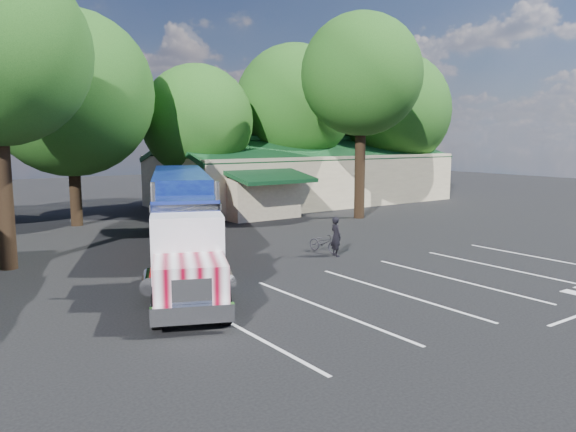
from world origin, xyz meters
TOP-DOWN VIEW (x-y plane):
  - ground at (0.00, 0.00)m, footprint 120.00×120.00m
  - event_hall at (13.74, 17.81)m, footprint 24.20×14.12m
  - tree_row_c at (-5.00, 16.20)m, footprint 10.00×10.00m
  - tree_row_d at (4.00, 17.50)m, footprint 8.00×8.00m
  - tree_row_e at (13.00, 18.00)m, footprint 9.60×9.60m
  - tree_row_f at (23.00, 16.80)m, footprint 10.40×10.40m
  - tree_near_right at (11.50, 8.50)m, footprint 8.00×8.00m
  - semi_truck at (-3.67, 3.76)m, footprint 9.61×18.30m
  - woman at (2.24, 0.00)m, footprint 0.55×0.74m
  - bicycle at (2.34, 1.00)m, footprint 0.94×1.87m
  - silver_sedan at (6.82, 14.00)m, footprint 4.17×2.90m

SIDE VIEW (x-z plane):
  - ground at x=0.00m, z-range 0.00..0.00m
  - bicycle at x=2.34m, z-range 0.00..0.94m
  - silver_sedan at x=6.82m, z-range 0.00..1.30m
  - woman at x=2.24m, z-range 0.00..1.84m
  - event_hall at x=13.74m, z-range -0.56..4.99m
  - semi_truck at x=-3.67m, z-range 0.26..4.23m
  - tree_row_d at x=4.00m, z-range 1.28..11.88m
  - tree_row_f at x=23.00m, z-range 1.29..14.29m
  - tree_row_c at x=-5.00m, z-range 1.51..14.56m
  - tree_row_e at x=13.00m, z-range 1.64..14.54m
  - tree_near_right at x=11.50m, z-range 2.71..16.21m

